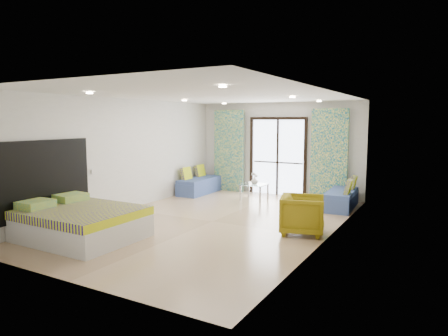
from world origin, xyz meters
The scene contains 24 objects.
floor centered at (0.00, 0.00, 0.00)m, with size 5.00×7.50×0.01m, color tan, non-canonical shape.
ceiling centered at (0.00, 0.00, 2.70)m, with size 5.00×7.50×0.01m, color silver, non-canonical shape.
wall_back centered at (0.00, 3.75, 1.35)m, with size 5.00×0.01×2.70m, color silver, non-canonical shape.
wall_front centered at (0.00, -3.75, 1.35)m, with size 5.00×0.01×2.70m, color silver, non-canonical shape.
wall_left centered at (-2.50, 0.00, 1.35)m, with size 0.01×7.50×2.70m, color silver, non-canonical shape.
wall_right centered at (2.50, 0.00, 1.35)m, with size 0.01×7.50×2.70m, color silver, non-canonical shape.
balcony_door centered at (0.00, 3.72, 1.26)m, with size 1.76×0.08×2.28m.
balcony_rail centered at (0.00, 3.73, 0.95)m, with size 1.52×0.03×0.04m, color #595451.
curtain_left centered at (-1.55, 3.57, 1.25)m, with size 1.00×0.10×2.50m, color white.
curtain_right centered at (1.55, 3.57, 1.25)m, with size 1.00×0.10×2.50m, color white.
downlight_a centered at (-1.40, -2.00, 2.67)m, with size 0.12×0.12×0.02m, color #FFE0B2.
downlight_b centered at (1.40, -2.00, 2.67)m, with size 0.12×0.12×0.02m, color #FFE0B2.
downlight_c centered at (-1.40, 1.00, 2.67)m, with size 0.12×0.12×0.02m, color #FFE0B2.
downlight_d centered at (1.40, 1.00, 2.67)m, with size 0.12×0.12×0.02m, color #FFE0B2.
downlight_e centered at (-1.40, 3.00, 2.67)m, with size 0.12×0.12×0.02m, color #FFE0B2.
downlight_f centered at (1.40, 3.00, 2.67)m, with size 0.12×0.12×0.02m, color #FFE0B2.
headboard centered at (-2.46, -2.26, 1.05)m, with size 0.06×2.10×1.50m, color black.
switch_plate centered at (-2.47, -1.01, 1.05)m, with size 0.02×0.10×0.10m, color silver.
bed centered at (-1.48, -2.26, 0.30)m, with size 2.06×1.68×0.71m.
daybed_left centered at (-2.11, 2.75, 0.25)m, with size 0.69×1.68×0.82m.
daybed_right centered at (2.11, 2.74, 0.24)m, with size 0.71×1.63×0.79m.
coffee_table centered at (-0.24, 2.65, 0.39)m, with size 0.69×0.69×0.77m.
vase centered at (-0.22, 2.62, 0.54)m, with size 0.20×0.21×0.20m, color white.
armchair centered at (1.99, 0.06, 0.41)m, with size 0.80×0.75×0.82m, color olive.
Camera 1 is at (4.37, -7.22, 2.16)m, focal length 32.00 mm.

